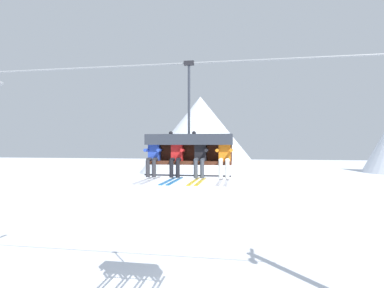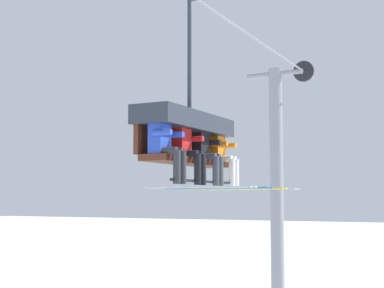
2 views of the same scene
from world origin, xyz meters
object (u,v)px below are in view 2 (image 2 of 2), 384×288
skier_blue (167,143)px  skier_black (206,149)px  lift_tower_far (278,202)px  chairlift_chair (185,130)px  skier_red (188,145)px  skier_orange (223,153)px

skier_blue → skier_black: 1.33m
lift_tower_far → skier_blue: bearing=-173.1°
lift_tower_far → chairlift_chair: lift_tower_far is taller
chairlift_chair → skier_red: bearing=-147.6°
lift_tower_far → skier_blue: size_ratio=4.62×
skier_red → lift_tower_far: bearing=7.5°
lift_tower_far → chairlift_chair: 6.80m
lift_tower_far → skier_blue: lift_tower_far is taller
lift_tower_far → chairlift_chair: bearing=-173.9°
skier_red → skier_black: 0.67m
skier_red → chairlift_chair: bearing=32.4°
skier_blue → skier_red: size_ratio=1.00×
chairlift_chair → skier_orange: (1.00, -0.22, -0.31)m
skier_blue → chairlift_chair: bearing=12.4°
chairlift_chair → skier_blue: chairlift_chair is taller
lift_tower_far → skier_red: lift_tower_far is taller
skier_blue → skier_red: (0.66, 0.01, 0.02)m
skier_blue → skier_red: skier_red is taller
skier_red → skier_blue: bearing=-179.4°
chairlift_chair → skier_red: chairlift_chair is taller
chairlift_chair → skier_orange: bearing=-12.4°
skier_red → skier_orange: bearing=-0.3°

